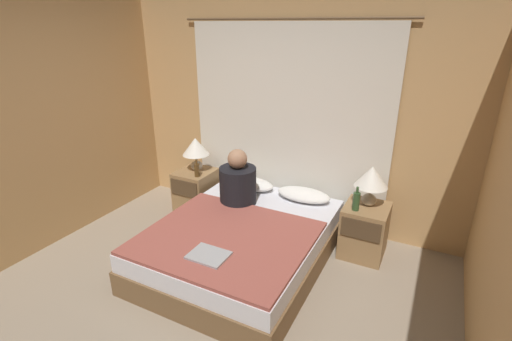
% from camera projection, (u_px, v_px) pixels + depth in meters
% --- Properties ---
extents(ground_plane, '(16.00, 16.00, 0.00)m').
position_uv_depth(ground_plane, '(179.00, 330.00, 2.83)').
color(ground_plane, gray).
extents(wall_back, '(4.01, 0.06, 2.50)m').
position_uv_depth(wall_back, '(288.00, 114.00, 4.09)').
color(wall_back, tan).
rests_on(wall_back, ground_plane).
extents(curtain_panel, '(2.49, 0.03, 2.24)m').
position_uv_depth(curtain_panel, '(286.00, 127.00, 4.09)').
color(curtain_panel, silver).
rests_on(curtain_panel, ground_plane).
extents(bed, '(1.50, 1.91, 0.40)m').
position_uv_depth(bed, '(243.00, 243.00, 3.59)').
color(bed, brown).
rests_on(bed, ground_plane).
extents(nightstand_left, '(0.42, 0.46, 0.53)m').
position_uv_depth(nightstand_left, '(196.00, 191.00, 4.55)').
color(nightstand_left, '#937047').
rests_on(nightstand_left, ground_plane).
extents(nightstand_right, '(0.42, 0.46, 0.53)m').
position_uv_depth(nightstand_right, '(364.00, 230.00, 3.69)').
color(nightstand_right, '#937047').
rests_on(nightstand_right, ground_plane).
extents(lamp_left, '(0.32, 0.32, 0.40)m').
position_uv_depth(lamp_left, '(196.00, 148.00, 4.39)').
color(lamp_left, '#B2A899').
rests_on(lamp_left, nightstand_left).
extents(lamp_right, '(0.32, 0.32, 0.40)m').
position_uv_depth(lamp_right, '(371.00, 179.00, 3.52)').
color(lamp_right, '#B2A899').
rests_on(lamp_right, nightstand_right).
extents(pillow_left, '(0.58, 0.30, 0.12)m').
position_uv_depth(pillow_left, '(249.00, 183.00, 4.27)').
color(pillow_left, white).
rests_on(pillow_left, bed).
extents(pillow_right, '(0.58, 0.30, 0.12)m').
position_uv_depth(pillow_right, '(303.00, 195.00, 3.99)').
color(pillow_right, white).
rests_on(pillow_right, bed).
extents(blanket_on_bed, '(1.44, 1.28, 0.03)m').
position_uv_depth(blanket_on_bed, '(226.00, 238.00, 3.27)').
color(blanket_on_bed, '#994C42').
rests_on(blanket_on_bed, bed).
extents(person_left_in_bed, '(0.39, 0.39, 0.59)m').
position_uv_depth(person_left_in_bed, '(238.00, 182.00, 3.87)').
color(person_left_in_bed, black).
rests_on(person_left_in_bed, bed).
extents(beer_bottle_on_left_stand, '(0.06, 0.06, 0.21)m').
position_uv_depth(beer_bottle_on_left_stand, '(197.00, 170.00, 4.27)').
color(beer_bottle_on_left_stand, '#513819').
rests_on(beer_bottle_on_left_stand, nightstand_left).
extents(beer_bottle_on_right_stand, '(0.07, 0.07, 0.24)m').
position_uv_depth(beer_bottle_on_right_stand, '(356.00, 201.00, 3.49)').
color(beer_bottle_on_right_stand, '#2D4C28').
rests_on(beer_bottle_on_right_stand, nightstand_right).
extents(laptop_on_bed, '(0.31, 0.24, 0.02)m').
position_uv_depth(laptop_on_bed, '(209.00, 255.00, 2.98)').
color(laptop_on_bed, '#9EA0A5').
rests_on(laptop_on_bed, blanket_on_bed).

